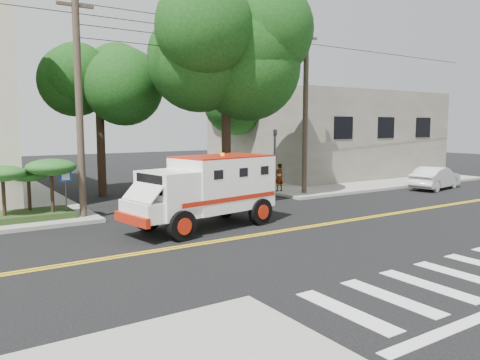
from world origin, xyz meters
TOP-DOWN VIEW (x-y plane):
  - ground at (0.00, 0.00)m, footprint 100.00×100.00m
  - sidewalk_ne at (13.50, 13.50)m, footprint 17.00×17.00m
  - building_right at (15.00, 14.00)m, footprint 14.00×12.00m
  - utility_pole_left at (-5.60, 6.00)m, footprint 0.28×0.28m
  - utility_pole_right at (6.30, 6.20)m, footprint 0.28×0.28m
  - tree_main at (1.94, 6.21)m, footprint 6.08×5.70m
  - tree_left at (-2.68, 11.79)m, footprint 4.48×4.20m
  - tree_right at (8.84, 15.77)m, footprint 4.80×4.50m
  - traffic_signal at (3.80, 5.60)m, footprint 0.15×0.18m
  - accessibility_sign at (-6.20, 6.17)m, footprint 0.45×0.10m
  - palm_planter at (-7.44, 6.62)m, footprint 3.52×2.63m
  - armored_truck at (-2.07, 2.05)m, footprint 6.12×3.17m
  - parked_sedan at (14.54, 3.80)m, footprint 4.29×2.16m
  - pedestrian_a at (5.50, 7.40)m, footprint 0.58×0.39m
  - pedestrian_b at (5.50, 8.94)m, footprint 0.83×0.68m

SIDE VIEW (x-z plane):
  - ground at x=0.00m, z-range 0.00..0.00m
  - sidewalk_ne at x=13.50m, z-range 0.00..0.15m
  - parked_sedan at x=14.54m, z-range 0.00..1.35m
  - pedestrian_a at x=5.50m, z-range 0.15..1.69m
  - pedestrian_b at x=5.50m, z-range 0.15..1.73m
  - accessibility_sign at x=-6.20m, z-range 0.35..2.38m
  - armored_truck at x=-2.07m, z-range 0.18..2.85m
  - palm_planter at x=-7.44m, z-range 0.47..2.82m
  - traffic_signal at x=3.80m, z-range 0.43..4.03m
  - building_right at x=15.00m, z-range 0.15..6.15m
  - utility_pole_left at x=-5.60m, z-range 0.00..9.00m
  - utility_pole_right at x=6.30m, z-range 0.00..9.00m
  - tree_left at x=-2.68m, z-range 1.88..9.58m
  - tree_right at x=8.84m, z-range 1.99..10.19m
  - tree_main at x=1.94m, z-range 2.27..12.12m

